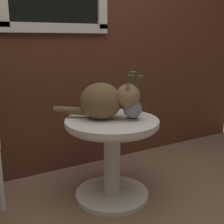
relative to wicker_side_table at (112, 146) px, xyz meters
The scene contains 4 objects.
back_wall 1.13m from the wicker_side_table, 107.00° to the left, with size 4.00×0.07×2.60m.
wicker_side_table is the anchor object (origin of this frame).
cat 0.31m from the wicker_side_table, 133.94° to the left, with size 0.47×0.40×0.25m.
pewter_vase_with_ivy 0.30m from the wicker_side_table, 33.48° to the right, with size 0.12×0.12×0.31m.
Camera 1 is at (-0.72, -1.31, 1.05)m, focal length 46.91 mm.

